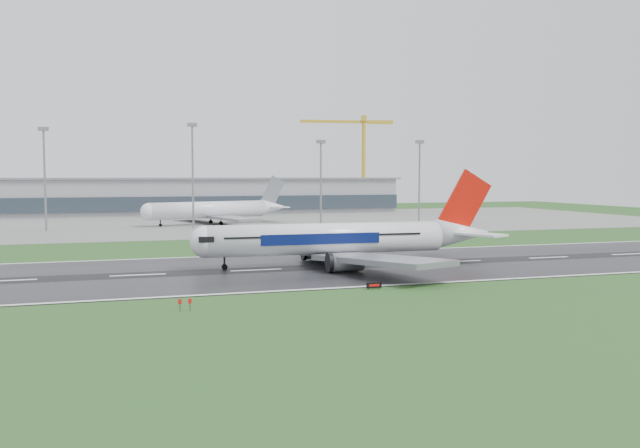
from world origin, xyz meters
name	(u,v)px	position (x,y,z in m)	size (l,w,h in m)	color
ground	(138,276)	(0.00, 0.00, 0.00)	(520.00, 520.00, 0.00)	#1F481A
runway	(138,275)	(0.00, 0.00, 0.05)	(400.00, 45.00, 0.10)	black
apron	(126,224)	(0.00, 125.00, 0.04)	(400.00, 130.00, 0.08)	slate
terminal	(123,197)	(0.00, 185.00, 7.50)	(240.00, 36.00, 15.00)	gray
main_airliner	(348,219)	(37.49, 1.35, 8.57)	(57.38, 54.65, 16.94)	white
parked_airliner	(214,201)	(29.03, 113.24, 8.05)	(54.40, 50.65, 15.95)	white
tower_crane	(364,163)	(116.68, 200.00, 23.24)	(47.28, 2.58, 46.48)	gold
runway_sign	(374,286)	(32.50, -23.96, 0.52)	(2.30, 0.26, 1.04)	black
floodmast_2	(45,181)	(-23.19, 100.00, 14.92)	(0.64, 0.64, 29.85)	gray
floodmast_3	(193,178)	(20.39, 100.00, 16.01)	(0.64, 0.64, 32.03)	gray
floodmast_4	(321,184)	(62.98, 100.00, 13.69)	(0.64, 0.64, 27.37)	gray
floodmast_5	(419,183)	(99.38, 100.00, 13.95)	(0.64, 0.64, 27.90)	gray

